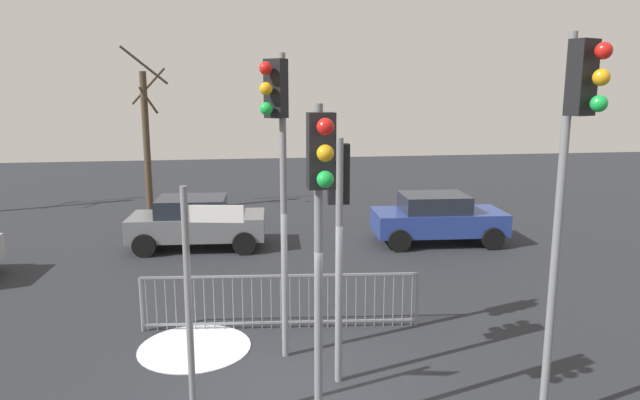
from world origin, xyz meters
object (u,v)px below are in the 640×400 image
at_px(traffic_light_foreground_right, 321,201).
at_px(traffic_light_mid_left, 574,149).
at_px(car_grey_mid, 196,222).
at_px(bare_tree_left, 147,137).
at_px(direction_sign_post, 193,299).
at_px(traffic_light_mid_right, 338,205).
at_px(car_blue_trailing, 437,218).
at_px(traffic_light_foreground_left, 278,141).

bearing_deg(traffic_light_foreground_right, traffic_light_mid_left, 173.81).
bearing_deg(car_grey_mid, traffic_light_mid_left, -58.32).
relative_size(traffic_light_foreground_right, bare_tree_left, 0.73).
distance_m(direction_sign_post, car_grey_mid, 9.28).
bearing_deg(traffic_light_mid_right, car_blue_trailing, 64.68).
bearing_deg(car_blue_trailing, traffic_light_mid_left, -96.99).
xyz_separation_m(direction_sign_post, bare_tree_left, (-2.57, 14.36, 0.94)).
relative_size(traffic_light_mid_right, car_blue_trailing, 0.98).
height_order(traffic_light_foreground_right, car_blue_trailing, traffic_light_foreground_right).
xyz_separation_m(direction_sign_post, car_grey_mid, (-0.56, 9.20, -1.09)).
bearing_deg(car_grey_mid, traffic_light_foreground_right, -73.84).
bearing_deg(car_grey_mid, traffic_light_mid_right, -68.05).
height_order(traffic_light_foreground_left, bare_tree_left, bare_tree_left).
distance_m(traffic_light_mid_left, car_grey_mid, 11.59).
height_order(traffic_light_foreground_right, direction_sign_post, traffic_light_foreground_right).
xyz_separation_m(traffic_light_mid_left, car_grey_mid, (-5.27, 9.87, -3.01)).
bearing_deg(bare_tree_left, direction_sign_post, -79.87).
bearing_deg(bare_tree_left, car_blue_trailing, -32.19).
bearing_deg(bare_tree_left, traffic_light_mid_left, -64.17).
distance_m(traffic_light_mid_left, traffic_light_foreground_right, 3.18).
relative_size(direction_sign_post, car_blue_trailing, 0.85).
distance_m(traffic_light_mid_right, car_grey_mid, 8.71).
bearing_deg(direction_sign_post, traffic_light_mid_right, 39.54).
relative_size(direction_sign_post, car_grey_mid, 0.85).
height_order(traffic_light_foreground_right, bare_tree_left, bare_tree_left).
height_order(direction_sign_post, car_grey_mid, direction_sign_post).
bearing_deg(traffic_light_mid_right, direction_sign_post, -146.47).
xyz_separation_m(traffic_light_mid_right, bare_tree_left, (-4.67, 13.20, 0.00)).
relative_size(direction_sign_post, bare_tree_left, 0.56).
xyz_separation_m(traffic_light_mid_right, traffic_light_foreground_left, (-0.84, 0.73, 0.90)).
bearing_deg(traffic_light_foreground_left, traffic_light_mid_right, -179.93).
bearing_deg(direction_sign_post, traffic_light_foreground_right, -5.71).
bearing_deg(traffic_light_foreground_left, bare_tree_left, -32.01).
distance_m(traffic_light_foreground_right, direction_sign_post, 2.12).
bearing_deg(direction_sign_post, bare_tree_left, 110.84).
bearing_deg(car_blue_trailing, direction_sign_post, -123.03).
distance_m(traffic_light_mid_left, traffic_light_foreground_left, 4.29).
distance_m(traffic_light_mid_left, bare_tree_left, 16.72).
height_order(traffic_light_mid_left, direction_sign_post, traffic_light_mid_left).
bearing_deg(direction_sign_post, traffic_light_mid_left, 2.62).
xyz_separation_m(traffic_light_mid_left, direction_sign_post, (-4.71, 0.67, -1.93)).
bearing_deg(direction_sign_post, car_blue_trailing, 64.09).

